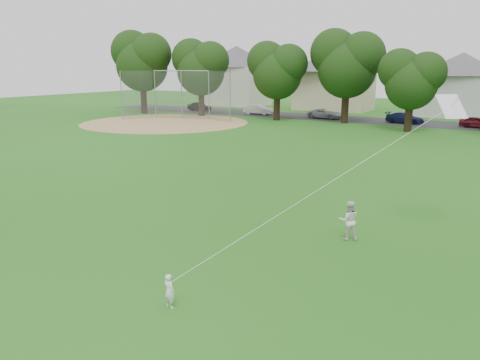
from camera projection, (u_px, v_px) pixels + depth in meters
The scene contains 9 objects.
ground at pixel (214, 267), 14.36m from camera, with size 160.00×160.00×0.00m, color #205613.
street at pixel (443, 125), 49.02m from camera, with size 90.00×7.00×0.01m, color #2D2D30.
dirt_infield at pixel (165, 123), 50.79m from camera, with size 18.00×18.00×0.02m, color #9E7F51.
toddler at pixel (169, 291), 11.85m from camera, with size 0.34×0.22×0.92m, color white.
older_boy at pixel (349, 220), 16.46m from camera, with size 0.69×0.54×1.42m, color silver.
kite at pixel (332, 181), 14.01m from camera, with size 3.09×5.41×11.40m.
baseball_backstop at pixel (180, 95), 53.38m from camera, with size 11.80×5.41×5.47m.
tree_row at pixel (431, 63), 43.10m from camera, with size 82.38×9.75×10.75m.
house_row at pixel (452, 74), 56.62m from camera, with size 76.35×14.19×10.59m.
Camera 1 is at (7.71, -10.88, 6.01)m, focal length 35.00 mm.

